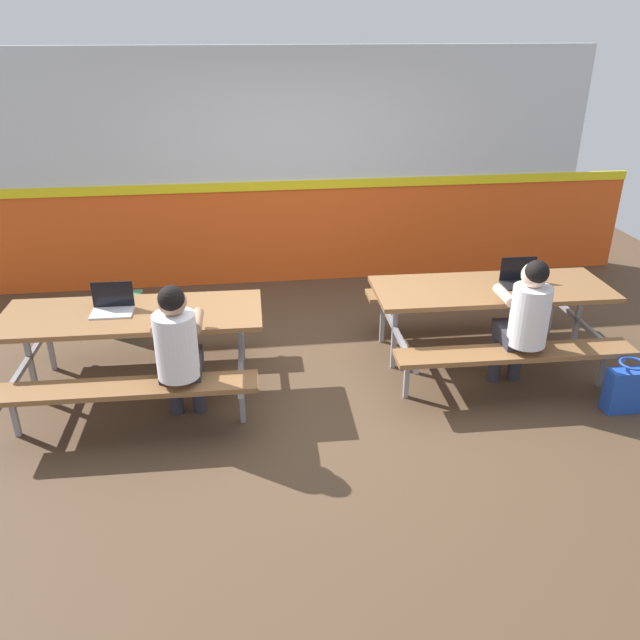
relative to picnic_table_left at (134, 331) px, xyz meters
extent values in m
cube|color=#4C3826|center=(1.51, -0.03, -0.59)|extent=(10.00, 10.00, 0.02)
cube|color=#E55119|center=(1.51, 2.45, -0.03)|extent=(8.00, 0.12, 1.10)
cube|color=yellow|center=(1.51, 2.39, 0.57)|extent=(8.00, 0.03, 0.10)
cube|color=silver|center=(1.51, 2.45, 1.32)|extent=(6.72, 0.12, 1.40)
cube|color=brown|center=(0.00, 0.00, 0.14)|extent=(2.05, 0.80, 0.04)
cube|color=brown|center=(-0.01, -0.63, -0.15)|extent=(1.94, 0.32, 0.04)
cube|color=brown|center=(0.01, 0.63, -0.15)|extent=(1.94, 0.32, 0.04)
cube|color=gray|center=(-0.84, 0.02, -0.23)|extent=(0.04, 0.04, 0.70)
cube|color=gray|center=(-0.84, 0.02, -0.19)|extent=(0.08, 1.55, 0.04)
cube|color=gray|center=(-0.85, -0.49, -0.37)|extent=(0.04, 0.04, 0.41)
cube|color=gray|center=(-0.83, 0.53, -0.37)|extent=(0.04, 0.04, 0.41)
cube|color=gray|center=(0.84, -0.02, -0.23)|extent=(0.04, 0.04, 0.70)
cube|color=gray|center=(0.84, -0.02, -0.19)|extent=(0.08, 1.55, 0.04)
cube|color=gray|center=(0.83, -0.53, -0.37)|extent=(0.04, 0.04, 0.41)
cube|color=gray|center=(0.85, 0.49, -0.37)|extent=(0.04, 0.04, 0.41)
cube|color=brown|center=(3.01, 0.14, 0.14)|extent=(2.05, 0.80, 0.04)
cube|color=brown|center=(3.00, -0.49, -0.15)|extent=(1.94, 0.32, 0.04)
cube|color=brown|center=(3.03, 0.78, -0.15)|extent=(1.94, 0.32, 0.04)
cube|color=gray|center=(2.17, 0.16, -0.23)|extent=(0.04, 0.04, 0.70)
cube|color=gray|center=(2.17, 0.16, -0.19)|extent=(0.08, 1.55, 0.04)
cube|color=gray|center=(2.16, -0.34, -0.37)|extent=(0.04, 0.04, 0.41)
cube|color=gray|center=(2.19, 0.67, -0.37)|extent=(0.04, 0.04, 0.41)
cube|color=gray|center=(3.85, 0.13, -0.23)|extent=(0.04, 0.04, 0.70)
cube|color=gray|center=(3.85, 0.13, -0.19)|extent=(0.08, 1.55, 0.04)
cube|color=gray|center=(3.84, -0.38, -0.37)|extent=(0.04, 0.04, 0.41)
cube|color=gray|center=(3.86, 0.63, -0.37)|extent=(0.04, 0.04, 0.41)
cylinder|color=#2D2D38|center=(0.31, -0.32, -0.35)|extent=(0.11, 0.11, 0.45)
cylinder|color=#2D2D38|center=(0.49, -0.32, -0.35)|extent=(0.11, 0.11, 0.45)
cube|color=#2D2D38|center=(0.40, -0.47, -0.07)|extent=(0.31, 0.39, 0.12)
cylinder|color=silver|center=(0.39, -0.64, 0.17)|extent=(0.30, 0.30, 0.48)
cylinder|color=#A57A5B|center=(0.26, -0.44, 0.27)|extent=(0.09, 0.30, 0.08)
cylinder|color=#A57A5B|center=(0.54, -0.45, 0.27)|extent=(0.09, 0.30, 0.08)
sphere|color=#A57A5B|center=(0.39, -0.62, 0.50)|extent=(0.20, 0.20, 0.20)
sphere|color=black|center=(0.39, -0.65, 0.54)|extent=(0.18, 0.18, 0.18)
cylinder|color=#2D2D38|center=(2.99, -0.17, -0.35)|extent=(0.11, 0.11, 0.45)
cylinder|color=#2D2D38|center=(3.17, -0.17, -0.35)|extent=(0.11, 0.11, 0.45)
cube|color=#2D2D38|center=(3.07, -0.32, -0.07)|extent=(0.31, 0.39, 0.12)
cylinder|color=silver|center=(3.07, -0.49, 0.17)|extent=(0.30, 0.30, 0.48)
cylinder|color=beige|center=(2.93, -0.29, 0.27)|extent=(0.09, 0.30, 0.08)
cylinder|color=beige|center=(3.21, -0.30, 0.27)|extent=(0.09, 0.30, 0.08)
sphere|color=beige|center=(3.07, -0.47, 0.50)|extent=(0.20, 0.20, 0.20)
sphere|color=black|center=(3.07, -0.50, 0.54)|extent=(0.18, 0.18, 0.18)
cube|color=silver|center=(-0.15, 0.00, 0.17)|extent=(0.33, 0.23, 0.01)
cube|color=black|center=(-0.14, 0.11, 0.28)|extent=(0.32, 0.02, 0.21)
cube|color=black|center=(3.27, 0.14, 0.17)|extent=(0.33, 0.23, 0.01)
cube|color=black|center=(3.28, 0.24, 0.28)|extent=(0.32, 0.02, 0.21)
cube|color=#3F724C|center=(-0.24, 1.15, -0.36)|extent=(0.30, 0.18, 0.44)
cube|color=#3F724C|center=(-0.24, 1.26, -0.42)|extent=(0.21, 0.04, 0.19)
cube|color=#1E47B2|center=(3.84, -0.76, -0.40)|extent=(0.34, 0.14, 0.36)
torus|color=#1E47B2|center=(3.84, -0.76, -0.16)|extent=(0.21, 0.21, 0.02)
camera|label=1|loc=(0.86, -4.74, 2.24)|focal=35.99mm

